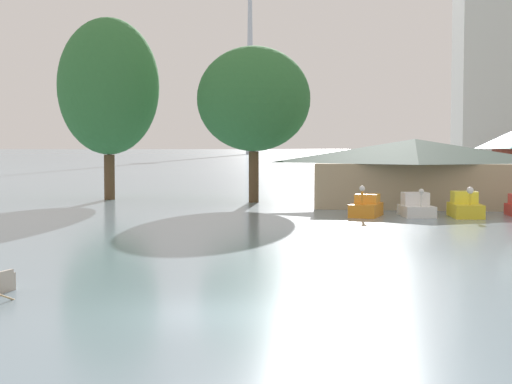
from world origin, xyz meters
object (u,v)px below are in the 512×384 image
at_px(pedal_boat_orange, 366,207).
at_px(shoreline_tree_mid, 254,99).
at_px(pedal_boat_white, 416,207).
at_px(pedal_boat_yellow, 465,207).
at_px(shoreline_tree_tall_left, 109,87).
at_px(distant_broadcast_tower, 250,0).
at_px(boathouse, 415,171).

xyz_separation_m(pedal_boat_orange, shoreline_tree_mid, (-7.90, 10.01, 6.63)).
xyz_separation_m(pedal_boat_white, pedal_boat_yellow, (2.65, -0.16, 0.05)).
relative_size(pedal_boat_orange, pedal_boat_yellow, 0.95).
xyz_separation_m(pedal_boat_yellow, shoreline_tree_tall_left, (-24.17, 10.94, 7.65)).
relative_size(pedal_boat_yellow, distant_broadcast_tower, 0.02).
xyz_separation_m(pedal_boat_yellow, boathouse, (-2.44, 7.42, 1.73)).
relative_size(pedal_boat_yellow, shoreline_tree_mid, 0.29).
bearing_deg(boathouse, distant_broadcast_tower, 100.98).
bearing_deg(pedal_boat_orange, shoreline_tree_mid, -131.24).
xyz_separation_m(shoreline_tree_mid, distant_broadcast_tower, (-52.70, 325.56, 66.05)).
bearing_deg(pedal_boat_orange, distant_broadcast_tower, -159.28).
relative_size(pedal_boat_white, pedal_boat_yellow, 0.91).
bearing_deg(pedal_boat_white, distant_broadcast_tower, 179.20).
bearing_deg(shoreline_tree_mid, pedal_boat_yellow, -35.81).
bearing_deg(shoreline_tree_mid, boathouse, -11.29).
distance_m(pedal_boat_white, distant_broadcast_tower, 348.58).
height_order(pedal_boat_white, pedal_boat_yellow, pedal_boat_yellow).
xyz_separation_m(pedal_boat_white, shoreline_tree_mid, (-10.64, 9.43, 6.62)).
bearing_deg(boathouse, pedal_boat_yellow, -71.83).
xyz_separation_m(pedal_boat_white, distant_broadcast_tower, (-63.35, 334.98, 72.68)).
distance_m(pedal_boat_yellow, shoreline_tree_tall_left, 27.61).
xyz_separation_m(pedal_boat_white, shoreline_tree_tall_left, (-21.52, 10.78, 7.70)).
xyz_separation_m(pedal_boat_orange, distant_broadcast_tower, (-60.60, 335.57, 72.69)).
relative_size(shoreline_tree_tall_left, distant_broadcast_tower, 0.07).
xyz_separation_m(pedal_boat_orange, boathouse, (2.95, 7.84, 1.79)).
xyz_separation_m(boathouse, shoreline_tree_mid, (-10.85, 2.17, 4.84)).
bearing_deg(shoreline_tree_tall_left, pedal_boat_white, -26.60).
height_order(pedal_boat_orange, pedal_boat_yellow, pedal_boat_orange).
xyz_separation_m(pedal_boat_orange, pedal_boat_yellow, (5.39, 0.43, 0.06)).
bearing_deg(pedal_boat_white, shoreline_tree_mid, -143.05).
relative_size(pedal_boat_orange, pedal_boat_white, 1.04).
bearing_deg(shoreline_tree_mid, distant_broadcast_tower, 99.20).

